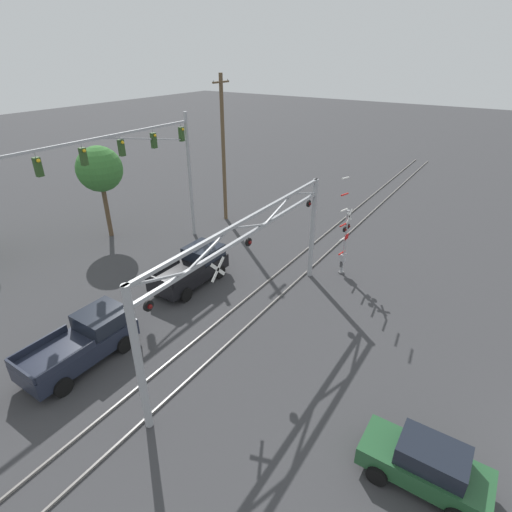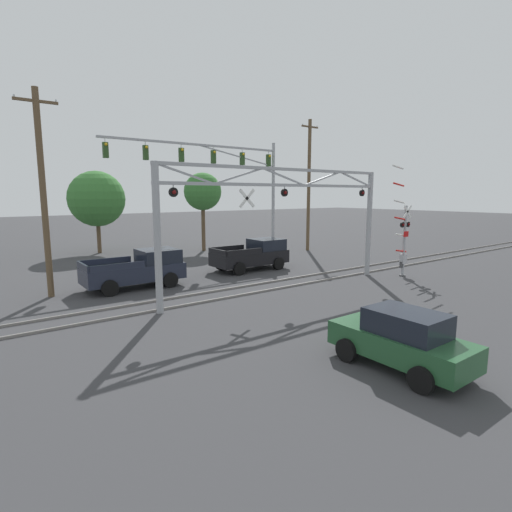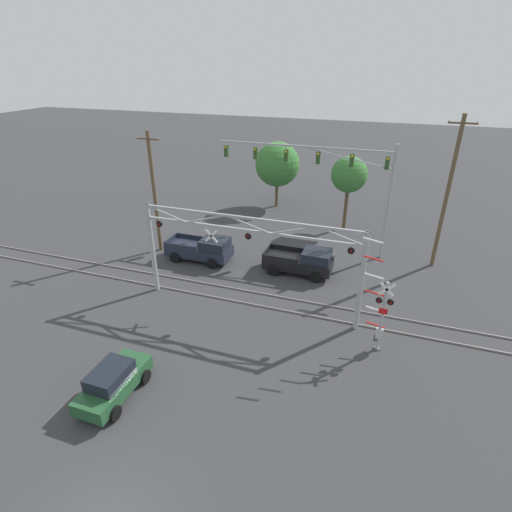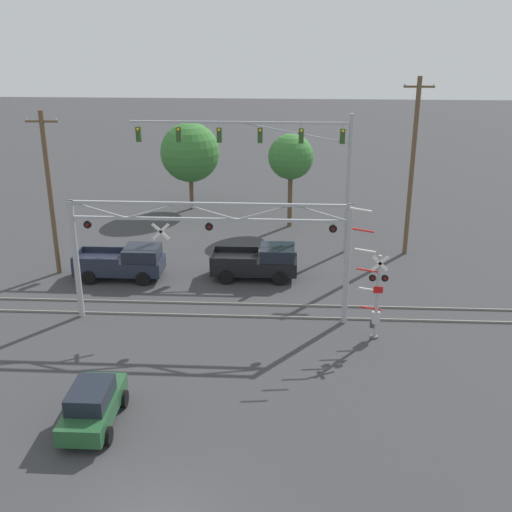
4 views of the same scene
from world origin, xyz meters
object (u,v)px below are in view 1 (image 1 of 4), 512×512
object	(u,v)px
crossing_gantry	(249,259)
crossing_signal_mast	(344,242)
pickup_truck_lead	(192,268)
pickup_truck_following	(84,342)
traffic_signal_span	(144,160)
sedan_waiting	(426,464)
utility_pole_right	(223,150)
background_tree_far_left_verge	(100,169)

from	to	relation	value
crossing_gantry	crossing_signal_mast	xyz separation A→B (m)	(7.81, -1.55, -1.82)
pickup_truck_lead	pickup_truck_following	bearing A→B (deg)	-176.55
crossing_signal_mast	traffic_signal_span	size ratio (longest dim) A/B	0.47
sedan_waiting	crossing_gantry	bearing A→B (deg)	69.52
crossing_signal_mast	pickup_truck_lead	world-z (taller)	crossing_signal_mast
crossing_signal_mast	traffic_signal_span	world-z (taller)	traffic_signal_span
utility_pole_right	crossing_signal_mast	bearing A→B (deg)	-106.43
crossing_gantry	pickup_truck_following	xyz separation A→B (m)	(-5.59, 4.99, -3.06)
pickup_truck_lead	background_tree_far_left_verge	distance (m)	10.56
utility_pole_right	background_tree_far_left_verge	bearing A→B (deg)	144.83
pickup_truck_following	background_tree_far_left_verge	distance (m)	14.38
pickup_truck_lead	utility_pole_right	size ratio (longest dim) A/B	0.45
background_tree_far_left_verge	pickup_truck_lead	bearing A→B (deg)	-100.24
crossing_gantry	sedan_waiting	world-z (taller)	crossing_gantry
traffic_signal_span	background_tree_far_left_verge	size ratio (longest dim) A/B	2.04
sedan_waiting	utility_pole_right	world-z (taller)	utility_pole_right
traffic_signal_span	utility_pole_right	world-z (taller)	utility_pole_right
traffic_signal_span	background_tree_far_left_verge	world-z (taller)	traffic_signal_span
pickup_truck_following	utility_pole_right	world-z (taller)	utility_pole_right
utility_pole_right	pickup_truck_lead	bearing A→B (deg)	-153.96
crossing_gantry	background_tree_far_left_verge	world-z (taller)	background_tree_far_left_verge
traffic_signal_span	sedan_waiting	distance (m)	20.87
sedan_waiting	background_tree_far_left_verge	distance (m)	25.38
pickup_truck_following	background_tree_far_left_verge	bearing A→B (deg)	46.85
pickup_truck_lead	utility_pole_right	world-z (taller)	utility_pole_right
crossing_signal_mast	traffic_signal_span	xyz separation A→B (m)	(-4.33, 11.55, 4.18)
crossing_signal_mast	utility_pole_right	xyz separation A→B (m)	(3.37, 11.44, 3.42)
utility_pole_right	background_tree_far_left_verge	xyz separation A→B (m)	(-7.34, 5.17, -0.62)
pickup_truck_lead	utility_pole_right	xyz separation A→B (m)	(9.07, 4.43, 4.65)
sedan_waiting	pickup_truck_lead	bearing A→B (deg)	69.26
crossing_gantry	pickup_truck_lead	size ratio (longest dim) A/B	2.75
pickup_truck_following	utility_pole_right	bearing A→B (deg)	16.27
traffic_signal_span	pickup_truck_following	xyz separation A→B (m)	(-9.08, -5.01, -5.41)
crossing_signal_mast	sedan_waiting	xyz separation A→B (m)	(-11.15, -7.38, -1.36)
traffic_signal_span	sedan_waiting	xyz separation A→B (m)	(-6.82, -18.93, -5.54)
pickup_truck_following	crossing_signal_mast	bearing A→B (deg)	-26.00
pickup_truck_following	pickup_truck_lead	bearing A→B (deg)	3.45
pickup_truck_lead	pickup_truck_following	world-z (taller)	same
crossing_signal_mast	sedan_waiting	distance (m)	13.44
crossing_signal_mast	sedan_waiting	world-z (taller)	crossing_signal_mast
sedan_waiting	utility_pole_right	distance (m)	24.24
background_tree_far_left_verge	utility_pole_right	bearing A→B (deg)	-35.17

